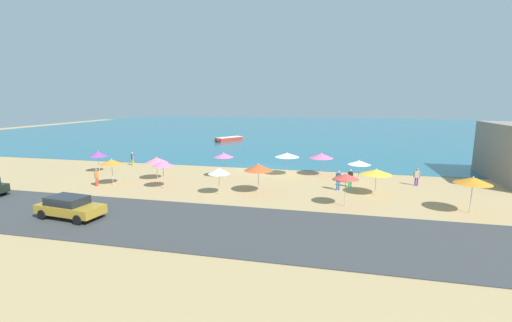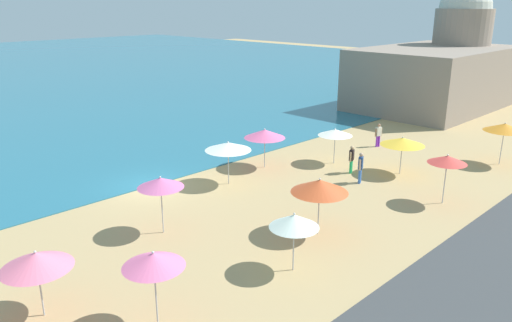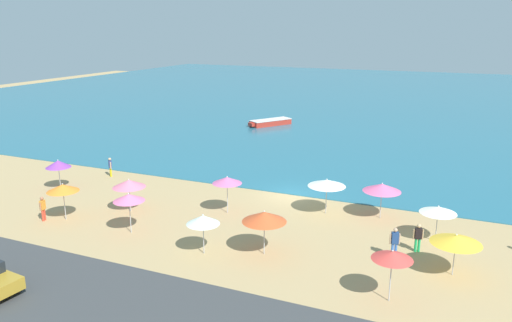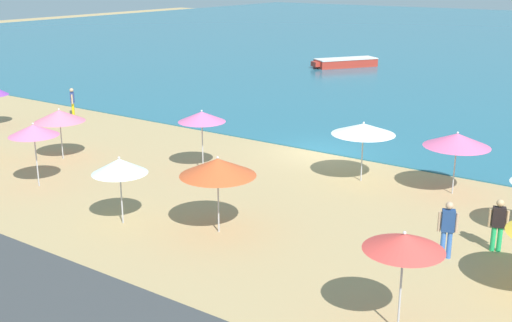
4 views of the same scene
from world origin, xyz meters
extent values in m
plane|color=tan|center=(0.00, 0.00, 0.00)|extent=(160.00, 160.00, 0.00)
cube|color=#256880|center=(0.00, 55.00, 0.03)|extent=(150.00, 110.00, 0.05)
cube|color=#3A3D3E|center=(0.00, -18.00, 0.03)|extent=(80.00, 8.00, 0.06)
cylinder|color=#B2B2B7|center=(10.25, -4.43, 0.90)|extent=(0.05, 0.05, 1.79)
cone|color=white|center=(10.25, -4.43, 1.93)|extent=(2.07, 2.07, 0.38)
sphere|color=silver|center=(10.25, -4.43, 2.15)|extent=(0.08, 0.08, 0.08)
cylinder|color=#B2B2B7|center=(8.85, -12.01, 1.05)|extent=(0.05, 0.05, 2.10)
cone|color=#DB443D|center=(8.85, -12.01, 2.23)|extent=(1.83, 1.83, 0.37)
sphere|color=silver|center=(8.85, -12.01, 2.45)|extent=(0.08, 0.08, 0.08)
cylinder|color=#B2B2B7|center=(-1.15, -11.07, 0.88)|extent=(0.05, 0.05, 1.77)
cone|color=white|center=(-1.15, -11.07, 1.96)|extent=(1.81, 1.81, 0.49)
sphere|color=silver|center=(-1.15, -11.07, 2.23)|extent=(0.08, 0.08, 0.08)
cylinder|color=#B2B2B7|center=(-16.63, -5.60, 0.86)|extent=(0.05, 0.05, 1.73)
cone|color=purple|center=(-16.63, -5.60, 1.94)|extent=(1.85, 1.85, 0.53)
sphere|color=silver|center=(-16.63, -5.60, 2.24)|extent=(0.08, 0.08, 0.08)
cylinder|color=#B2B2B7|center=(3.27, -2.62, 0.97)|extent=(0.05, 0.05, 1.94)
cone|color=white|center=(3.27, -2.62, 2.10)|extent=(2.47, 2.47, 0.42)
sphere|color=silver|center=(3.27, -2.62, 2.34)|extent=(0.08, 0.08, 0.08)
cylinder|color=#B2B2B7|center=(6.69, -1.99, 0.93)|extent=(0.05, 0.05, 1.85)
cone|color=pink|center=(6.69, -1.99, 2.05)|extent=(2.42, 2.42, 0.49)
sphere|color=silver|center=(6.69, -1.99, 2.32)|extent=(0.08, 0.08, 0.08)
cylinder|color=#B2B2B7|center=(17.20, -11.63, 1.06)|extent=(0.05, 0.05, 2.12)
cone|color=orange|center=(17.20, -11.63, 2.29)|extent=(2.39, 2.39, 0.45)
sphere|color=silver|center=(17.20, -11.63, 2.55)|extent=(0.08, 0.08, 0.08)
cylinder|color=#B2B2B7|center=(-6.53, -10.32, 1.02)|extent=(0.05, 0.05, 2.05)
cone|color=pink|center=(-6.53, -10.32, 2.21)|extent=(1.87, 1.87, 0.43)
sphere|color=silver|center=(-6.53, -10.32, 2.45)|extent=(0.08, 0.08, 0.08)
cylinder|color=#B2B2B7|center=(-2.70, -5.11, 1.05)|extent=(0.05, 0.05, 2.10)
cone|color=#D7659D|center=(-2.70, -5.11, 2.26)|extent=(1.94, 1.94, 0.42)
sphere|color=silver|center=(-2.70, -5.11, 2.50)|extent=(0.08, 0.08, 0.08)
cylinder|color=#B2B2B7|center=(-11.66, -10.26, 0.97)|extent=(0.05, 0.05, 1.94)
cone|color=orange|center=(-11.66, -10.26, 2.12)|extent=(1.99, 1.99, 0.46)
sphere|color=silver|center=(-11.66, -10.26, 2.38)|extent=(0.08, 0.08, 0.08)
cylinder|color=#B2B2B7|center=(1.87, -9.83, 0.97)|extent=(0.05, 0.05, 1.93)
cone|color=#D65428|center=(1.87, -9.83, 2.15)|extent=(2.40, 2.40, 0.54)
sphere|color=silver|center=(1.87, -9.83, 2.46)|extent=(0.08, 0.08, 0.08)
cylinder|color=#B2B2B7|center=(11.34, -8.28, 0.87)|extent=(0.05, 0.05, 1.75)
cone|color=yellow|center=(11.34, -8.28, 1.91)|extent=(2.47, 2.47, 0.41)
sphere|color=silver|center=(11.34, -8.28, 2.14)|extent=(0.08, 0.08, 0.08)
cylinder|color=#B2B2B7|center=(-8.78, -7.39, 0.86)|extent=(0.05, 0.05, 1.72)
cone|color=pink|center=(-8.78, -7.39, 1.93)|extent=(2.17, 2.17, 0.50)
sphere|color=silver|center=(-8.78, -7.39, 2.21)|extent=(0.08, 0.08, 0.08)
cylinder|color=purple|center=(15.39, -4.37, 0.38)|extent=(0.14, 0.14, 0.76)
cylinder|color=purple|center=(15.22, -4.31, 0.38)|extent=(0.14, 0.14, 0.76)
cube|color=beige|center=(15.30, -4.34, 1.06)|extent=(0.41, 0.33, 0.60)
sphere|color=#976D51|center=(15.30, -4.34, 1.49)|extent=(0.22, 0.22, 0.22)
cylinder|color=#976D51|center=(15.53, -4.42, 1.01)|extent=(0.09, 0.09, 0.54)
cylinder|color=#976D51|center=(15.07, -4.26, 1.01)|extent=(0.09, 0.09, 0.54)
cylinder|color=#3869C0|center=(8.46, -7.50, 0.41)|extent=(0.14, 0.14, 0.82)
cylinder|color=#3869C0|center=(8.30, -7.58, 0.41)|extent=(0.14, 0.14, 0.82)
cube|color=navy|center=(8.38, -7.54, 1.15)|extent=(0.42, 0.35, 0.65)
sphere|color=tan|center=(8.38, -7.54, 1.61)|extent=(0.22, 0.22, 0.22)
cylinder|color=tan|center=(8.60, -7.44, 1.10)|extent=(0.09, 0.09, 0.59)
cylinder|color=tan|center=(8.16, -7.64, 1.10)|extent=(0.09, 0.09, 0.59)
cylinder|color=gold|center=(-15.29, -1.45, 0.37)|extent=(0.14, 0.14, 0.75)
cylinder|color=gold|center=(-15.16, -1.57, 0.37)|extent=(0.14, 0.14, 0.75)
cube|color=navy|center=(-15.23, -1.51, 1.04)|extent=(0.42, 0.40, 0.59)
sphere|color=tan|center=(-15.23, -1.51, 1.47)|extent=(0.22, 0.22, 0.22)
cylinder|color=tan|center=(-15.41, -1.35, 0.99)|extent=(0.09, 0.09, 0.53)
cylinder|color=tan|center=(-15.05, -1.67, 0.99)|extent=(0.09, 0.09, 0.53)
cylinder|color=#DC412C|center=(-12.81, -10.87, 0.38)|extent=(0.14, 0.14, 0.75)
cylinder|color=#DC412C|center=(-12.77, -11.04, 0.38)|extent=(0.14, 0.14, 0.75)
cube|color=orange|center=(-12.79, -10.96, 1.05)|extent=(0.30, 0.40, 0.59)
sphere|color=#A26A4E|center=(-12.79, -10.96, 1.48)|extent=(0.22, 0.22, 0.22)
cylinder|color=#A26A4E|center=(-12.85, -10.72, 1.00)|extent=(0.09, 0.09, 0.54)
cylinder|color=#A26A4E|center=(-12.73, -11.19, 1.00)|extent=(0.09, 0.09, 0.54)
cylinder|color=#23B55F|center=(9.35, -6.27, 0.38)|extent=(0.14, 0.14, 0.77)
cylinder|color=#23B55F|center=(9.52, -6.20, 0.38)|extent=(0.14, 0.14, 0.77)
cube|color=black|center=(9.43, -6.24, 1.07)|extent=(0.41, 0.33, 0.61)
sphere|color=tan|center=(9.43, -6.24, 1.51)|extent=(0.22, 0.22, 0.22)
cylinder|color=tan|center=(9.21, -6.32, 1.02)|extent=(0.09, 0.09, 0.55)
cylinder|color=tan|center=(9.66, -6.15, 1.02)|extent=(0.09, 0.09, 0.55)
cube|color=#AD8527|center=(-8.70, -18.81, 0.67)|extent=(4.55, 2.28, 0.58)
cube|color=#1E2328|center=(-8.91, -18.78, 1.22)|extent=(2.61, 1.85, 0.52)
cylinder|color=black|center=(-7.12, -18.13, 0.38)|extent=(0.66, 0.29, 0.64)
cylinder|color=black|center=(-7.32, -19.82, 0.38)|extent=(0.66, 0.29, 0.64)
cylinder|color=black|center=(-10.08, -17.79, 0.38)|extent=(0.66, 0.29, 0.64)
cylinder|color=black|center=(-10.27, -19.48, 0.38)|extent=(0.66, 0.29, 0.64)
cylinder|color=black|center=(-18.22, -15.29, 0.38)|extent=(0.65, 0.24, 0.64)
cube|color=#B73124|center=(-11.28, 23.87, 0.37)|extent=(4.26, 5.28, 0.64)
cube|color=#B73124|center=(-12.84, 21.52, 0.43)|extent=(1.01, 0.87, 0.38)
cube|color=silver|center=(-11.28, 23.87, 0.73)|extent=(4.33, 5.32, 0.08)
camera|label=1|loc=(7.93, -36.92, 7.71)|focal=24.00mm
camera|label=2|loc=(-13.54, -21.60, 9.36)|focal=35.00mm
camera|label=3|loc=(11.34, -32.70, 11.92)|focal=35.00mm
camera|label=4|loc=(13.69, -24.50, 8.01)|focal=45.00mm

